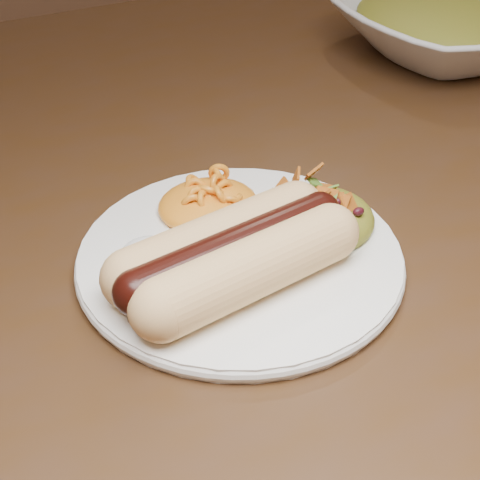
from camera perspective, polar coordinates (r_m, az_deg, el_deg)
name	(u,v)px	position (r m, az deg, el deg)	size (l,w,h in m)	color
table	(109,288)	(0.66, -10.10, -3.66)	(1.60, 0.90, 0.75)	#37200C
plate	(240,258)	(0.53, 0.00, -1.41)	(0.23, 0.23, 0.01)	white
hotdog	(235,254)	(0.48, -0.42, -1.06)	(0.15, 0.09, 0.04)	#FFC17D
mac_and_cheese	(208,193)	(0.56, -2.52, 3.68)	(0.08, 0.07, 0.03)	gold
sour_cream	(148,253)	(0.50, -7.14, -1.00)	(0.04, 0.04, 0.02)	white
taco_salad	(320,210)	(0.54, 6.25, 2.29)	(0.08, 0.08, 0.04)	#9B671D
serving_bowl	(449,27)	(0.89, 15.94, 15.60)	(0.25, 0.25, 0.06)	silver
bowl_filling	(452,10)	(0.89, 16.15, 16.78)	(0.21, 0.21, 0.05)	#9B671D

